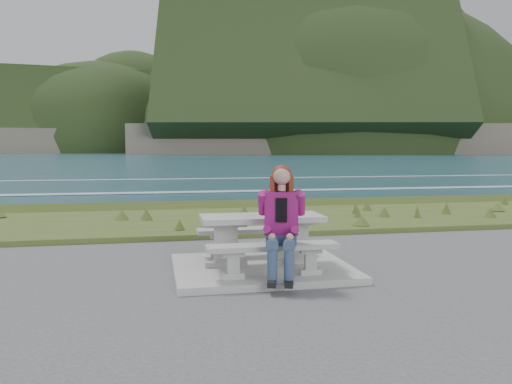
% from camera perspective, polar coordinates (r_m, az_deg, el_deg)
% --- Properties ---
extents(concrete_slab, '(2.60, 2.10, 0.10)m').
position_cam_1_polar(concrete_slab, '(7.56, 0.66, -8.69)').
color(concrete_slab, '#9E9F9A').
rests_on(concrete_slab, ground).
extents(picnic_table, '(1.80, 0.75, 0.75)m').
position_cam_1_polar(picnic_table, '(7.43, 0.66, -3.95)').
color(picnic_table, '#9E9F9A').
rests_on(picnic_table, concrete_slab).
extents(bench_landward, '(1.80, 0.35, 0.45)m').
position_cam_1_polar(bench_landward, '(6.80, 1.90, -6.79)').
color(bench_landward, '#9E9F9A').
rests_on(bench_landward, concrete_slab).
extents(bench_seaward, '(1.80, 0.35, 0.45)m').
position_cam_1_polar(bench_seaward, '(8.15, -0.38, -4.82)').
color(bench_seaward, '#9E9F9A').
rests_on(bench_seaward, concrete_slab).
extents(grass_verge, '(160.00, 4.50, 0.22)m').
position_cam_1_polar(grass_verge, '(12.41, -4.20, -3.53)').
color(grass_verge, '#324F1D').
rests_on(grass_verge, ground).
extents(shore_drop, '(160.00, 0.80, 2.20)m').
position_cam_1_polar(shore_drop, '(15.27, -5.58, -1.94)').
color(shore_drop, '#6B6050').
rests_on(shore_drop, ground).
extents(ocean, '(1600.00, 1600.00, 0.09)m').
position_cam_1_polar(ocean, '(32.51, -8.67, -1.38)').
color(ocean, '#214B5E').
rests_on(ocean, ground).
extents(headland_range, '(729.83, 363.95, 200.31)m').
position_cam_1_polar(headland_range, '(448.67, 13.94, 5.89)').
color(headland_range, '#6B6050').
rests_on(headland_range, ground).
extents(seated_woman, '(0.62, 0.86, 1.52)m').
position_cam_1_polar(seated_woman, '(6.65, 2.90, -5.23)').
color(seated_woman, navy).
rests_on(seated_woman, concrete_slab).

